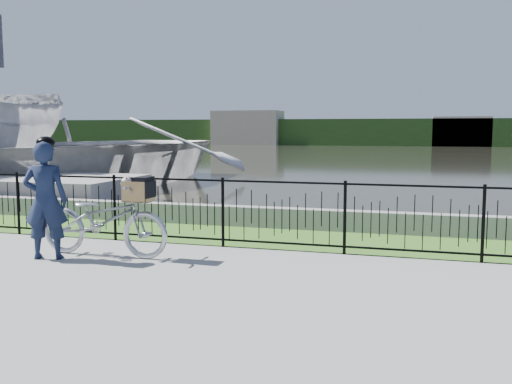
% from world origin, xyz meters
% --- Properties ---
extents(ground, '(120.00, 120.00, 0.00)m').
position_xyz_m(ground, '(0.00, 0.00, 0.00)').
color(ground, gray).
rests_on(ground, ground).
extents(grass_strip, '(60.00, 2.00, 0.01)m').
position_xyz_m(grass_strip, '(0.00, 2.60, 0.00)').
color(grass_strip, '#3C6C21').
rests_on(grass_strip, ground).
extents(water, '(120.00, 120.00, 0.00)m').
position_xyz_m(water, '(0.00, 33.00, 0.00)').
color(water, black).
rests_on(water, ground).
extents(quay_wall, '(60.00, 0.30, 0.40)m').
position_xyz_m(quay_wall, '(0.00, 3.60, 0.20)').
color(quay_wall, gray).
rests_on(quay_wall, ground).
extents(fence, '(14.00, 0.06, 1.15)m').
position_xyz_m(fence, '(0.00, 1.60, 0.58)').
color(fence, black).
rests_on(fence, ground).
extents(far_treeline, '(120.00, 6.00, 3.00)m').
position_xyz_m(far_treeline, '(0.00, 60.00, 1.50)').
color(far_treeline, '#25431A').
rests_on(far_treeline, ground).
extents(far_building_left, '(8.00, 4.00, 4.00)m').
position_xyz_m(far_building_left, '(-18.00, 58.00, 2.00)').
color(far_building_left, '#A09480').
rests_on(far_building_left, ground).
extents(far_building_right, '(6.00, 3.00, 3.20)m').
position_xyz_m(far_building_right, '(6.00, 58.50, 1.60)').
color(far_building_right, '#A09480').
rests_on(far_building_right, ground).
extents(bicycle_rig, '(2.13, 0.74, 1.25)m').
position_xyz_m(bicycle_rig, '(-2.51, 0.46, 0.57)').
color(bicycle_rig, '#A3A7AF').
rests_on(bicycle_rig, ground).
extents(cyclist, '(0.75, 0.61, 1.83)m').
position_xyz_m(cyclist, '(-3.25, 0.05, 0.91)').
color(cyclist, '#131C35').
rests_on(cyclist, ground).
extents(boat_far, '(8.56, 11.61, 2.33)m').
position_xyz_m(boat_far, '(-8.61, 10.33, 1.16)').
color(boat_far, '#BAB9B9').
rests_on(boat_far, water).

